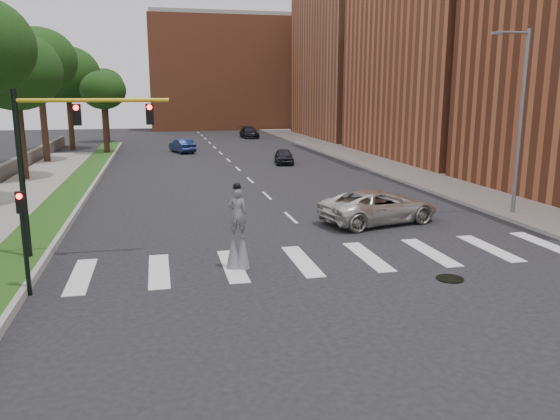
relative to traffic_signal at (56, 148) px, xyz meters
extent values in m
plane|color=black|center=(9.78, -3.00, -4.15)|extent=(160.00, 160.00, 0.00)
cube|color=#1E4614|center=(-1.72, 17.00, -4.03)|extent=(2.00, 60.00, 0.25)
cube|color=gray|center=(-0.67, 17.00, -4.01)|extent=(0.20, 60.00, 0.28)
cube|color=gray|center=(22.28, 22.00, -4.06)|extent=(5.00, 90.00, 0.18)
cylinder|color=black|center=(12.78, -5.00, -4.13)|extent=(0.90, 0.90, 0.04)
cube|color=#9D5031|center=(31.78, 27.00, 7.85)|extent=(16.00, 22.00, 24.00)
cube|color=#9A5639|center=(31.78, 51.00, 5.85)|extent=(16.00, 22.00, 20.00)
cube|color=#9D5031|center=(15.78, 75.00, 4.85)|extent=(26.00, 14.00, 18.00)
cylinder|color=slate|center=(20.78, 3.00, 0.35)|extent=(0.20, 0.20, 9.00)
cylinder|color=slate|center=(19.98, 3.00, 4.65)|extent=(1.80, 0.12, 0.12)
cube|color=slate|center=(19.08, 3.00, 4.60)|extent=(0.50, 0.18, 0.12)
cylinder|color=black|center=(-1.22, 0.00, -1.05)|extent=(0.20, 0.20, 6.20)
cylinder|color=gold|center=(1.38, 0.00, 1.65)|extent=(5.20, 0.14, 0.14)
cube|color=black|center=(0.78, 0.00, 1.15)|extent=(0.28, 0.18, 0.75)
cylinder|color=#FF0C0C|center=(0.78, -0.10, 1.40)|extent=(0.18, 0.06, 0.18)
cube|color=black|center=(3.28, 0.00, 1.15)|extent=(0.28, 0.18, 0.75)
cylinder|color=#FF0C0C|center=(3.28, -0.10, 1.40)|extent=(0.18, 0.06, 0.18)
cylinder|color=black|center=(-0.52, -3.50, -2.65)|extent=(0.14, 0.14, 3.00)
cube|color=black|center=(-0.52, -3.50, -1.25)|extent=(0.25, 0.16, 0.65)
cylinder|color=#FF0C0C|center=(-0.52, -3.60, -1.05)|extent=(0.16, 0.05, 0.16)
cylinder|color=black|center=(6.25, -2.33, -3.61)|extent=(0.07, 0.07, 1.09)
cylinder|color=black|center=(5.93, -2.28, -3.61)|extent=(0.07, 0.07, 1.09)
cone|color=slate|center=(6.25, -2.33, -3.47)|extent=(0.52, 0.52, 1.36)
cone|color=slate|center=(5.93, -2.28, -3.47)|extent=(0.52, 0.52, 1.36)
imported|color=slate|center=(6.09, -2.30, -2.17)|extent=(0.71, 0.53, 1.79)
sphere|color=black|center=(6.09, -2.30, -1.21)|extent=(0.26, 0.26, 0.26)
cylinder|color=black|center=(6.09, -2.30, -1.26)|extent=(0.34, 0.34, 0.02)
cube|color=yellow|center=(6.11, -2.17, -1.68)|extent=(0.22, 0.05, 0.10)
imported|color=beige|center=(13.61, 3.08, -3.35)|extent=(6.20, 3.92, 1.60)
imported|color=black|center=(14.16, 25.37, -3.51)|extent=(2.06, 3.94, 1.28)
imported|color=#15234C|center=(5.98, 36.37, -3.44)|extent=(2.68, 4.55, 1.42)
imported|color=black|center=(15.78, 53.24, -3.42)|extent=(2.20, 5.09, 1.46)
cylinder|color=black|center=(-5.61, 20.05, -1.18)|extent=(0.56, 0.56, 5.93)
ellipsoid|color=black|center=(-5.61, 20.05, 3.33)|extent=(6.20, 6.20, 5.27)
cylinder|color=black|center=(-5.94, 30.16, -0.58)|extent=(0.56, 0.56, 7.14)
ellipsoid|color=black|center=(-5.94, 30.16, 4.58)|extent=(6.35, 6.35, 5.40)
cylinder|color=black|center=(-5.44, 41.86, -1.04)|extent=(0.56, 0.56, 6.22)
ellipsoid|color=black|center=(-5.44, 41.86, 3.78)|extent=(6.86, 6.86, 5.83)
cylinder|color=black|center=(-1.39, 36.00, -1.56)|extent=(0.56, 0.56, 5.19)
ellipsoid|color=black|center=(-1.39, 36.00, 2.13)|extent=(4.36, 4.36, 3.70)
cylinder|color=black|center=(-2.46, 50.47, -1.25)|extent=(0.56, 0.56, 5.80)
ellipsoid|color=black|center=(-2.46, 50.47, 2.80)|extent=(4.63, 4.63, 3.93)
camera|label=1|loc=(3.50, -20.55, 1.93)|focal=35.00mm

